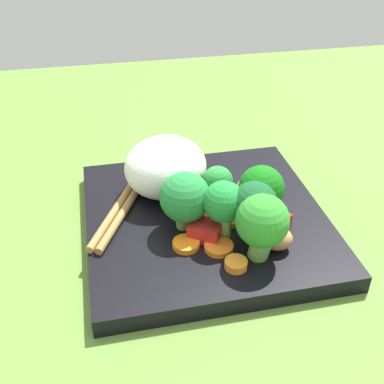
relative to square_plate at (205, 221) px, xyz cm
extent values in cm
cube|color=#598032|center=(0.00, 0.00, -1.96)|extent=(110.00, 110.00, 2.00)
cube|color=black|center=(0.00, 0.00, 0.00)|extent=(25.30, 25.30, 1.92)
ellipsoid|color=white|center=(-3.42, 5.03, 4.23)|extent=(12.34, 12.14, 6.55)
cylinder|color=#5AA040|center=(5.37, -1.40, 1.90)|extent=(2.25, 2.26, 1.93)
sphere|color=#136C14|center=(5.43, -1.60, 4.58)|extent=(4.72, 4.72, 4.72)
cylinder|color=#68A847|center=(3.52, -7.66, 2.22)|extent=(3.08, 3.08, 2.82)
sphere|color=green|center=(3.55, -7.43, 5.08)|extent=(5.01, 5.01, 5.01)
cylinder|color=#619A3E|center=(3.84, -4.72, 2.10)|extent=(2.09, 1.94, 2.46)
sphere|color=#17542A|center=(3.56, -4.88, 5.06)|extent=(4.60, 4.60, 4.60)
cylinder|color=#76B550|center=(1.09, -4.04, 2.27)|extent=(1.60, 1.60, 2.62)
sphere|color=#218B38|center=(0.85, -3.89, 5.14)|extent=(4.10, 4.10, 4.10)
cylinder|color=#71A844|center=(-2.67, -1.64, 1.95)|extent=(1.99, 1.92, 2.04)
sphere|color=#26863D|center=(-2.53, -1.81, 4.71)|extent=(5.10, 5.10, 5.10)
cylinder|color=#73A951|center=(1.41, 1.49, 1.99)|extent=(2.10, 2.10, 2.06)
sphere|color=#288637|center=(1.54, 1.19, 4.16)|extent=(3.28, 3.28, 3.28)
cylinder|color=orange|center=(-3.04, -4.82, 1.26)|extent=(3.05, 3.05, 0.59)
cylinder|color=orange|center=(0.92, -8.63, 1.36)|extent=(2.58, 2.58, 0.79)
cylinder|color=orange|center=(-0.14, -5.83, 1.24)|extent=(3.90, 3.90, 0.55)
cylinder|color=orange|center=(2.17, -1.74, 1.24)|extent=(3.39, 3.39, 0.57)
cylinder|color=orange|center=(0.05, -2.10, 1.30)|extent=(3.04, 3.04, 0.67)
cube|color=red|center=(6.22, -3.86, 1.76)|extent=(3.89, 3.85, 1.60)
cube|color=red|center=(-0.92, -3.94, 1.87)|extent=(3.90, 3.66, 1.81)
ellipsoid|color=tan|center=(-0.82, 1.60, 1.94)|extent=(3.51, 2.69, 1.95)
ellipsoid|color=tan|center=(5.51, -6.73, 2.11)|extent=(3.66, 3.33, 2.30)
ellipsoid|color=tan|center=(5.39, 0.77, 2.55)|extent=(4.66, 4.87, 3.18)
cylinder|color=#9F763F|center=(-7.51, 5.89, 1.38)|extent=(10.34, 20.19, 0.84)
cylinder|color=#9F763F|center=(-6.67, 5.49, 1.38)|extent=(10.34, 20.19, 0.84)
camera|label=1|loc=(-9.62, -40.07, 31.84)|focal=45.05mm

